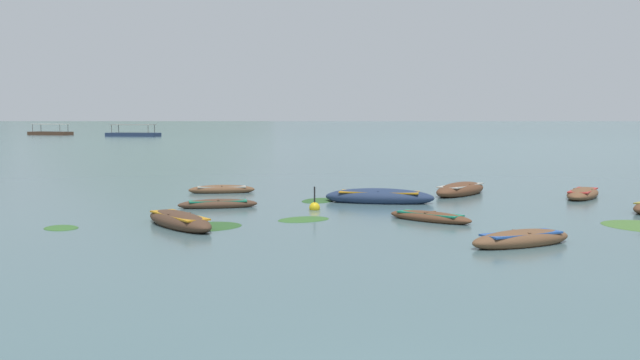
# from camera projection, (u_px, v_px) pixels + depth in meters

# --- Properties ---
(ground_plane) EXTENTS (6000.00, 6000.00, 0.00)m
(ground_plane) POSITION_uv_depth(u_px,v_px,m) (381.00, 120.00, 1498.10)
(ground_plane) COLOR slate
(mountain_1) EXTENTS (988.05, 988.05, 347.63)m
(mountain_1) POSITION_uv_depth(u_px,v_px,m) (151.00, 60.00, 2135.63)
(mountain_1) COLOR #56665B
(mountain_1) RESTS_ON ground
(mountain_2) EXTENTS (1590.70, 1590.70, 488.18)m
(mountain_2) POSITION_uv_depth(u_px,v_px,m) (482.00, 40.00, 2265.08)
(mountain_2) COLOR slate
(mountain_2) RESTS_ON ground
(rowboat_0) EXTENTS (3.31, 4.40, 0.71)m
(rowboat_0) POSITION_uv_depth(u_px,v_px,m) (461.00, 190.00, 33.79)
(rowboat_0) COLOR brown
(rowboat_0) RESTS_ON ground
(rowboat_1) EXTENTS (4.66, 1.92, 0.75)m
(rowboat_1) POSITION_uv_depth(u_px,v_px,m) (379.00, 197.00, 30.55)
(rowboat_1) COLOR navy
(rowboat_1) RESTS_ON ground
(rowboat_2) EXTENTS (3.50, 3.96, 0.62)m
(rowboat_2) POSITION_uv_depth(u_px,v_px,m) (179.00, 221.00, 23.74)
(rowboat_2) COLOR #4C3323
(rowboat_2) RESTS_ON ground
(rowboat_4) EXTENTS (3.35, 2.60, 0.54)m
(rowboat_4) POSITION_uv_depth(u_px,v_px,m) (521.00, 239.00, 20.25)
(rowboat_4) COLOR brown
(rowboat_4) RESTS_ON ground
(rowboat_6) EXTENTS (3.21, 1.70, 0.43)m
(rowboat_6) POSITION_uv_depth(u_px,v_px,m) (218.00, 204.00, 28.85)
(rowboat_6) COLOR #4C3323
(rowboat_6) RESTS_ON ground
(rowboat_7) EXTENTS (3.12, 2.71, 0.41)m
(rowboat_7) POSITION_uv_depth(u_px,v_px,m) (430.00, 217.00, 25.12)
(rowboat_7) COLOR brown
(rowboat_7) RESTS_ON ground
(rowboat_8) EXTENTS (3.22, 1.58, 0.46)m
(rowboat_8) POSITION_uv_depth(u_px,v_px,m) (222.00, 190.00, 34.64)
(rowboat_8) COLOR brown
(rowboat_8) RESTS_ON ground
(rowboat_9) EXTENTS (2.62, 3.88, 0.55)m
(rowboat_9) POSITION_uv_depth(u_px,v_px,m) (583.00, 194.00, 32.44)
(rowboat_9) COLOR brown
(rowboat_9) RESTS_ON ground
(ferry_0) EXTENTS (10.13, 5.95, 2.54)m
(ferry_0) POSITION_uv_depth(u_px,v_px,m) (50.00, 133.00, 156.02)
(ferry_0) COLOR #4C3323
(ferry_0) RESTS_ON ground
(ferry_1) EXTENTS (10.60, 5.12, 2.54)m
(ferry_1) POSITION_uv_depth(u_px,v_px,m) (133.00, 134.00, 143.85)
(ferry_1) COLOR navy
(ferry_1) RESTS_ON ground
(mooring_buoy) EXTENTS (0.42, 0.42, 1.02)m
(mooring_buoy) POSITION_uv_depth(u_px,v_px,m) (315.00, 207.00, 28.15)
(mooring_buoy) COLOR yellow
(mooring_buoy) RESTS_ON ground
(weed_patch_1) EXTENTS (3.00, 3.04, 0.14)m
(weed_patch_1) POSITION_uv_depth(u_px,v_px,m) (208.00, 227.00, 23.75)
(weed_patch_1) COLOR #2D5628
(weed_patch_1) RESTS_ON ground
(weed_patch_3) EXTENTS (1.81, 2.32, 0.14)m
(weed_patch_3) POSITION_uv_depth(u_px,v_px,m) (319.00, 201.00, 31.25)
(weed_patch_3) COLOR #2D5628
(weed_patch_3) RESTS_ON ground
(weed_patch_4) EXTENTS (1.59, 1.63, 0.14)m
(weed_patch_4) POSITION_uv_depth(u_px,v_px,m) (61.00, 228.00, 23.43)
(weed_patch_4) COLOR #38662D
(weed_patch_4) RESTS_ON ground
(weed_patch_5) EXTENTS (2.31, 2.20, 0.14)m
(weed_patch_5) POSITION_uv_depth(u_px,v_px,m) (304.00, 220.00, 25.40)
(weed_patch_5) COLOR #38662D
(weed_patch_5) RESTS_ON ground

